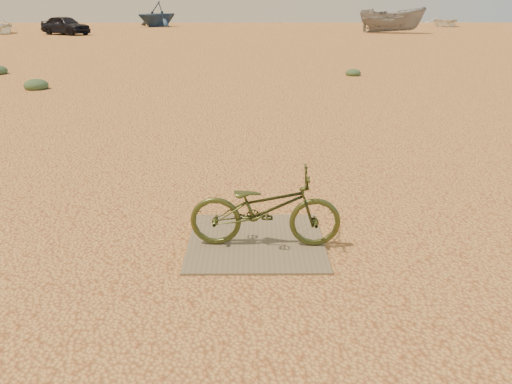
{
  "coord_description": "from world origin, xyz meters",
  "views": [
    {
      "loc": [
        0.24,
        -4.19,
        2.25
      ],
      "look_at": [
        0.27,
        0.29,
        0.54
      ],
      "focal_mm": 35.0,
      "sensor_mm": 36.0,
      "label": 1
    }
  ],
  "objects_px": {
    "car": "(65,25)",
    "boat_mid_right": "(392,20)",
    "boat_far_right": "(445,21)",
    "boat_far_left": "(157,14)",
    "bicycle": "(265,208)",
    "plywood_board": "(256,241)"
  },
  "relations": [
    {
      "from": "bicycle",
      "to": "plywood_board",
      "type": "bearing_deg",
      "value": 49.66
    },
    {
      "from": "boat_far_left",
      "to": "boat_far_right",
      "type": "distance_m",
      "value": 29.03
    },
    {
      "from": "car",
      "to": "boat_far_left",
      "type": "bearing_deg",
      "value": 11.76
    },
    {
      "from": "car",
      "to": "boat_mid_right",
      "type": "bearing_deg",
      "value": -55.28
    },
    {
      "from": "boat_far_right",
      "to": "boat_far_left",
      "type": "bearing_deg",
      "value": -167.61
    },
    {
      "from": "boat_far_left",
      "to": "boat_far_right",
      "type": "xyz_separation_m",
      "value": [
        29.01,
        0.48,
        -0.69
      ]
    },
    {
      "from": "car",
      "to": "boat_far_left",
      "type": "xyz_separation_m",
      "value": [
        4.45,
        13.5,
        0.53
      ]
    },
    {
      "from": "boat_mid_right",
      "to": "boat_far_right",
      "type": "bearing_deg",
      "value": -14.81
    },
    {
      "from": "boat_far_left",
      "to": "boat_mid_right",
      "type": "distance_m",
      "value": 23.43
    },
    {
      "from": "car",
      "to": "boat_mid_right",
      "type": "xyz_separation_m",
      "value": [
        24.89,
        2.05,
        0.29
      ]
    },
    {
      "from": "plywood_board",
      "to": "boat_mid_right",
      "type": "height_order",
      "value": "boat_mid_right"
    },
    {
      "from": "bicycle",
      "to": "car",
      "type": "height_order",
      "value": "car"
    },
    {
      "from": "bicycle",
      "to": "boat_far_left",
      "type": "xyz_separation_m",
      "value": [
        -9.6,
        48.3,
        0.81
      ]
    },
    {
      "from": "boat_far_left",
      "to": "boat_far_right",
      "type": "bearing_deg",
      "value": 40.81
    },
    {
      "from": "bicycle",
      "to": "boat_far_left",
      "type": "height_order",
      "value": "boat_far_left"
    },
    {
      "from": "plywood_board",
      "to": "car",
      "type": "height_order",
      "value": "car"
    },
    {
      "from": "car",
      "to": "plywood_board",
      "type": "bearing_deg",
      "value": -128.07
    },
    {
      "from": "car",
      "to": "boat_far_right",
      "type": "relative_size",
      "value": 0.8
    },
    {
      "from": "bicycle",
      "to": "boat_far_right",
      "type": "distance_m",
      "value": 52.5
    },
    {
      "from": "boat_far_right",
      "to": "bicycle",
      "type": "bearing_deg",
      "value": -100.25
    },
    {
      "from": "plywood_board",
      "to": "boat_far_left",
      "type": "distance_m",
      "value": 49.16
    },
    {
      "from": "boat_far_right",
      "to": "car",
      "type": "bearing_deg",
      "value": -145.88
    }
  ]
}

